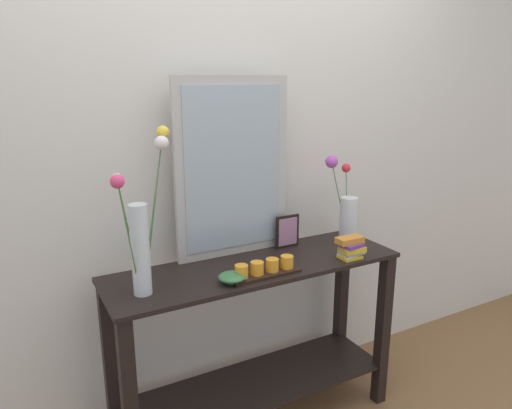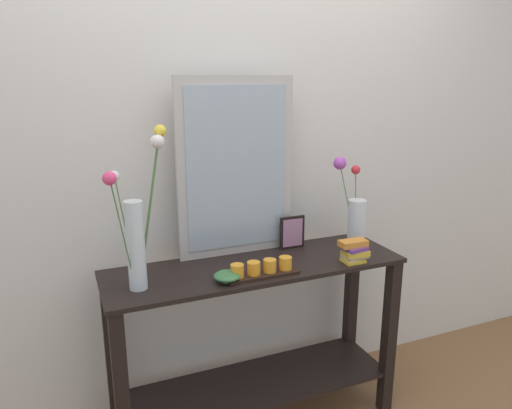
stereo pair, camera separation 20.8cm
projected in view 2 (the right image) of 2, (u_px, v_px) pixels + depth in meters
wall_back at (230, 140)px, 2.31m from camera, size 6.40×0.08×2.70m
console_table at (256, 329)px, 2.24m from camera, size 1.35×0.41×0.83m
mirror_leaning at (236, 168)px, 2.19m from camera, size 0.56×0.03×0.82m
tall_vase_left at (137, 228)px, 1.85m from camera, size 0.26×0.20×0.64m
vase_right at (354, 213)px, 2.39m from camera, size 0.15×0.14×0.44m
candle_tray at (262, 269)px, 2.03m from camera, size 0.32×0.09×0.07m
picture_frame_small at (292, 232)px, 2.34m from camera, size 0.13×0.01×0.16m
decorative_bowl at (227, 276)px, 1.96m from camera, size 0.11×0.11×0.04m
book_stack at (354, 251)px, 2.18m from camera, size 0.14×0.09×0.10m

